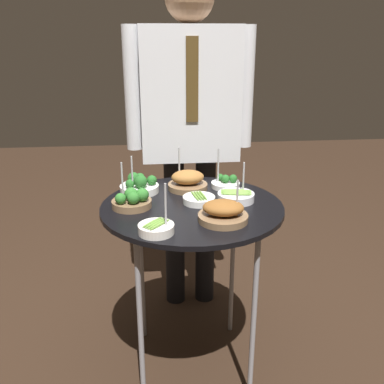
% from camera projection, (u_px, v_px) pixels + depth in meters
% --- Properties ---
extents(ground_plane, '(8.00, 8.00, 0.00)m').
position_uv_depth(ground_plane, '(192.00, 362.00, 1.85)').
color(ground_plane, black).
extents(serving_cart, '(0.68, 0.68, 0.73)m').
position_uv_depth(serving_cart, '(192.00, 218.00, 1.61)').
color(serving_cart, black).
rests_on(serving_cart, ground_plane).
extents(bowl_asparagus_front_left, '(0.12, 0.12, 0.03)m').
position_uv_depth(bowl_asparagus_front_left, '(199.00, 199.00, 1.61)').
color(bowl_asparagus_front_left, white).
rests_on(bowl_asparagus_front_left, serving_cart).
extents(bowl_roast_front_center, '(0.16, 0.16, 0.17)m').
position_uv_depth(bowl_roast_front_center, '(188.00, 181.00, 1.75)').
color(bowl_roast_front_center, brown).
rests_on(bowl_roast_front_center, serving_cart).
extents(bowl_asparagus_center, '(0.12, 0.12, 0.17)m').
position_uv_depth(bowl_asparagus_center, '(156.00, 228.00, 1.36)').
color(bowl_asparagus_center, silver).
rests_on(bowl_asparagus_center, serving_cart).
extents(bowl_roast_back_right, '(0.17, 0.17, 0.14)m').
position_uv_depth(bowl_roast_back_right, '(223.00, 212.00, 1.44)').
color(bowl_roast_back_right, brown).
rests_on(bowl_roast_back_right, serving_cart).
extents(bowl_broccoli_front_right, '(0.16, 0.16, 0.16)m').
position_uv_depth(bowl_broccoli_front_right, '(139.00, 185.00, 1.71)').
color(bowl_broccoli_front_right, white).
rests_on(bowl_broccoli_front_right, serving_cart).
extents(bowl_broccoli_mid_right, '(0.15, 0.15, 0.16)m').
position_uv_depth(bowl_broccoli_mid_right, '(132.00, 200.00, 1.56)').
color(bowl_broccoli_mid_right, brown).
rests_on(bowl_broccoli_mid_right, serving_cart).
extents(bowl_asparagus_mid_left, '(0.14, 0.14, 0.15)m').
position_uv_depth(bowl_asparagus_mid_left, '(236.00, 196.00, 1.63)').
color(bowl_asparagus_mid_left, silver).
rests_on(bowl_asparagus_mid_left, serving_cart).
extents(bowl_broccoli_near_rim, '(0.12, 0.12, 0.16)m').
position_uv_depth(bowl_broccoli_near_rim, '(226.00, 183.00, 1.77)').
color(bowl_broccoli_near_rim, white).
rests_on(bowl_broccoli_near_rim, serving_cart).
extents(waiter_figure, '(0.59, 0.22, 1.59)m').
position_uv_depth(waiter_figure, '(190.00, 111.00, 1.96)').
color(waiter_figure, black).
rests_on(waiter_figure, ground_plane).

